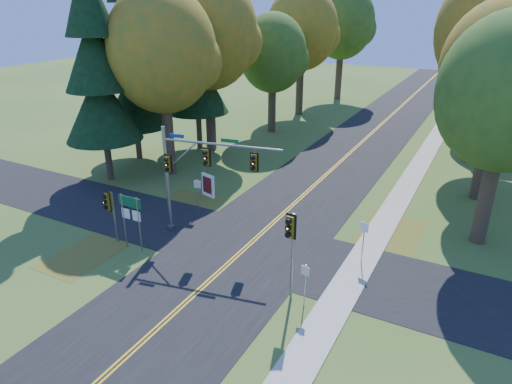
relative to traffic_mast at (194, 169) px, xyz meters
The scene contains 30 objects.
ground 5.66m from the traffic_mast, 27.53° to the right, with size 160.00×160.00×0.00m, color #355E21.
road_main 5.65m from the traffic_mast, 27.53° to the right, with size 8.00×160.00×0.02m, color black.
road_cross 5.37m from the traffic_mast, ahead, with size 60.00×6.00×0.02m, color black.
centerline_left 5.58m from the traffic_mast, 28.24° to the right, with size 0.10×160.00×0.01m, color gold.
centerline_right 5.70m from the traffic_mast, 26.85° to the right, with size 0.10×160.00×0.01m, color gold.
sidewalk_east 10.60m from the traffic_mast, 10.47° to the right, with size 1.60×160.00×0.06m, color #9E998E.
leaf_patch_w_near 5.64m from the traffic_mast, 144.29° to the left, with size 4.00×6.00×0.00m, color brown.
leaf_patch_e 11.80m from the traffic_mast, 22.50° to the left, with size 3.50×8.00×0.00m, color brown.
leaf_patch_w_far 7.54m from the traffic_mast, 130.63° to the right, with size 3.00×5.00×0.00m, color brown.
tree_w_a 12.08m from the traffic_mast, 135.43° to the left, with size 8.00×8.00×14.15m.
tree_e_a 17.09m from the traffic_mast, 25.06° to the left, with size 7.20×7.20×12.73m.
tree_w_b 17.84m from the traffic_mast, 119.82° to the left, with size 8.60×8.60×15.38m.
tree_e_b 20.48m from the traffic_mast, 43.84° to the left, with size 7.60×7.60×13.33m.
tree_w_c 23.81m from the traffic_mast, 105.12° to the left, with size 6.80×6.80×11.91m.
tree_e_c 26.44m from the traffic_mast, 58.78° to the left, with size 8.80×8.80×15.79m.
tree_w_d 32.61m from the traffic_mast, 102.08° to the left, with size 8.20×8.20×14.56m.
tree_e_d 33.83m from the traffic_mast, 67.84° to the left, with size 7.00×7.00×12.32m.
tree_w_e 43.08m from the traffic_mast, 97.43° to the left, with size 8.40×8.40×14.97m.
tree_e_e 44.33m from the traffic_mast, 71.64° to the left, with size 7.80×7.80×13.74m.
pine_a 12.89m from the traffic_mast, 159.15° to the left, with size 5.60×5.60×19.48m.
pine_b 16.12m from the traffic_mast, 143.78° to the left, with size 5.60×5.60×17.31m.
pine_c 18.03m from the traffic_mast, 124.00° to the left, with size 5.60×5.60×20.56m.
traffic_mast is the anchor object (origin of this frame).
east_signal_pole 8.37m from the traffic_mast, 24.50° to the right, with size 0.53×0.61×4.55m.
ped_signal_pole 5.10m from the traffic_mast, 138.67° to the right, with size 0.49×0.59×3.22m.
route_sign_cluster 4.19m from the traffic_mast, 123.98° to the right, with size 1.53×0.09×3.27m.
info_kiosk 6.55m from the traffic_mast, 116.64° to the left, with size 1.20×0.51×1.67m.
reg_sign_e_north 10.02m from the traffic_mast, ahead, with size 0.45×0.18×2.45m.
reg_sign_e_south 9.43m from the traffic_mast, 22.63° to the right, with size 0.42×0.12×2.21m.
reg_sign_w 3.81m from the traffic_mast, 122.74° to the left, with size 0.45×0.15×2.38m.
Camera 1 is at (11.12, -17.92, 13.05)m, focal length 32.00 mm.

